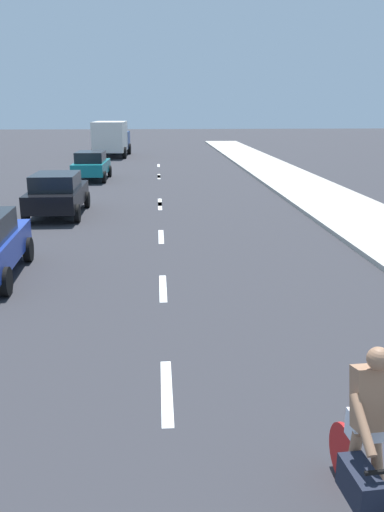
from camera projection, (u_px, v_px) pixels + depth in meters
name	position (u px, v px, depth m)	size (l,w,h in m)	color
ground_plane	(160.00, 215.00, 19.61)	(160.00, 160.00, 0.00)	#2D2D33
sidewalk_strip	(332.00, 202.00, 21.96)	(3.60, 80.00, 0.14)	#B2ADA3
lane_stripe_2	(167.00, 391.00, 7.45)	(0.16, 1.80, 0.01)	white
lane_stripe_3	(163.00, 288.00, 11.70)	(0.16, 1.80, 0.01)	white
lane_stripe_4	(161.00, 237.00, 16.35)	(0.16, 1.80, 0.01)	white
lane_stripe_5	(160.00, 206.00, 21.41)	(0.16, 1.80, 0.01)	white
lane_stripe_6	(160.00, 202.00, 22.26)	(0.16, 1.80, 0.01)	white
lane_stripe_7	(159.00, 177.00, 30.23)	(0.16, 1.80, 0.01)	white
lane_stripe_8	(159.00, 176.00, 30.75)	(0.16, 1.80, 0.01)	white
lane_stripe_9	(159.00, 165.00, 36.24)	(0.16, 1.80, 0.01)	white
cyclist	(367.00, 446.00, 4.92)	(0.65, 1.71, 1.82)	black
parked_car_black	(57.00, 193.00, 19.41)	(1.98, 4.24, 1.57)	black
parked_car_teal	(91.00, 165.00, 28.85)	(1.92, 4.01, 1.57)	#14727A
delivery_truck	(111.00, 138.00, 42.47)	(2.88, 6.34, 2.80)	#23478C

